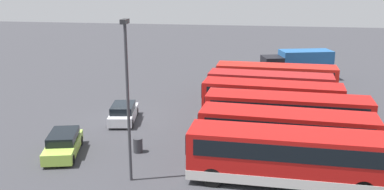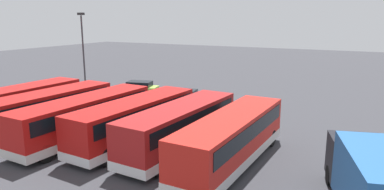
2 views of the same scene
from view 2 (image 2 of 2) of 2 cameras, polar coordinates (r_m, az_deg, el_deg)
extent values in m
plane|color=#38383D|center=(34.98, -0.72, -1.49)|extent=(140.00, 140.00, 0.00)
cube|color=red|center=(20.54, 6.43, -6.80)|extent=(2.93, 11.09, 2.60)
cube|color=silver|center=(20.90, 6.37, -9.45)|extent=(2.97, 11.13, 0.55)
cube|color=black|center=(20.36, 6.48, -5.20)|extent=(2.96, 10.29, 0.90)
cube|color=black|center=(25.37, 11.35, -1.84)|extent=(2.25, 0.14, 1.10)
cylinder|color=black|center=(24.90, 7.68, -6.05)|extent=(0.34, 1.11, 1.10)
cylinder|color=black|center=(24.22, 12.66, -6.78)|extent=(0.34, 1.11, 1.10)
cylinder|color=black|center=(18.04, -2.29, -13.31)|extent=(0.34, 1.11, 1.10)
cylinder|color=black|center=(17.09, 4.39, -14.88)|extent=(0.34, 1.11, 1.10)
cube|color=#A51919|center=(22.55, -1.85, -4.97)|extent=(3.21, 10.60, 2.60)
cube|color=silver|center=(22.88, -1.84, -7.42)|extent=(3.26, 10.64, 0.55)
cube|color=black|center=(22.38, -1.86, -3.50)|extent=(3.22, 9.81, 0.90)
cube|color=black|center=(26.81, 4.23, -0.87)|extent=(2.25, 0.20, 1.10)
cylinder|color=black|center=(26.56, 0.60, -4.76)|extent=(0.37, 1.12, 1.10)
cylinder|color=black|center=(25.55, 4.98, -5.51)|extent=(0.37, 1.12, 1.10)
cylinder|color=black|center=(20.69, -10.34, -10.04)|extent=(0.37, 1.12, 1.10)
cylinder|color=black|center=(19.38, -5.22, -11.47)|extent=(0.37, 1.12, 1.10)
cube|color=#B71411|center=(24.27, -9.10, -3.87)|extent=(3.29, 10.87, 2.60)
cube|color=silver|center=(24.57, -9.02, -6.16)|extent=(3.33, 10.91, 0.55)
cube|color=black|center=(24.11, -9.15, -2.50)|extent=(3.30, 10.08, 0.90)
cube|color=black|center=(28.30, -2.09, -0.14)|extent=(2.25, 0.22, 1.10)
cylinder|color=black|center=(28.22, -5.58, -3.79)|extent=(0.38, 1.12, 1.10)
cylinder|color=black|center=(26.98, -1.73, -4.49)|extent=(0.38, 1.12, 1.10)
cylinder|color=black|center=(22.72, -17.73, -8.37)|extent=(0.38, 1.12, 1.10)
cylinder|color=black|center=(21.16, -13.65, -9.68)|extent=(0.38, 1.12, 1.10)
cube|color=#B71411|center=(25.83, -16.85, -3.26)|extent=(3.04, 11.36, 2.60)
cube|color=silver|center=(26.11, -16.71, -5.43)|extent=(3.08, 11.40, 0.55)
cube|color=black|center=(25.68, -16.94, -1.97)|extent=(3.06, 10.56, 0.90)
cube|color=black|center=(29.72, -9.04, 0.32)|extent=(2.25, 0.16, 1.10)
cylinder|color=black|center=(29.78, -12.34, -3.16)|extent=(0.35, 1.11, 1.10)
cylinder|color=black|center=(28.36, -8.94, -3.80)|extent=(0.35, 1.11, 1.10)
cylinder|color=black|center=(24.49, -25.75, -7.53)|extent=(0.35, 1.11, 1.10)
cylinder|color=black|center=(22.75, -22.48, -8.71)|extent=(0.35, 1.11, 1.10)
cube|color=#B71411|center=(28.73, -22.08, -2.09)|extent=(3.22, 10.72, 2.60)
cube|color=silver|center=(28.98, -21.91, -4.06)|extent=(3.26, 10.76, 0.55)
cube|color=black|center=(28.59, -22.17, -0.93)|extent=(3.23, 9.92, 0.90)
cube|color=black|center=(31.97, -14.60, 0.92)|extent=(2.25, 0.20, 1.10)
cylinder|color=black|center=(32.20, -17.66, -2.29)|extent=(0.37, 1.12, 1.10)
cylinder|color=black|center=(30.59, -14.85, -2.88)|extent=(0.37, 1.12, 1.10)
cylinder|color=black|center=(26.04, -27.18, -6.52)|extent=(0.37, 1.12, 1.10)
cube|color=#B71411|center=(31.56, -26.04, -1.21)|extent=(2.89, 10.56, 2.60)
cube|color=silver|center=(31.79, -25.87, -3.01)|extent=(2.93, 10.60, 0.55)
cube|color=black|center=(31.44, -26.15, -0.15)|extent=(2.93, 9.76, 0.90)
cube|color=black|center=(34.62, -19.04, 1.49)|extent=(2.25, 0.13, 1.10)
cylinder|color=black|center=(34.91, -21.82, -1.49)|extent=(0.34, 1.11, 1.10)
cylinder|color=black|center=(33.22, -19.35, -1.97)|extent=(0.34, 1.11, 1.10)
cube|color=#235999|center=(16.20, 27.89, -13.05)|extent=(3.88, 5.97, 2.80)
cube|color=black|center=(19.65, 24.83, -9.28)|extent=(2.94, 2.60, 2.20)
cylinder|color=black|center=(19.79, 21.31, -11.95)|extent=(0.54, 1.04, 1.00)
cylinder|color=black|center=(20.31, 27.74, -11.92)|extent=(0.54, 1.04, 1.00)
cube|color=#A5D14C|center=(40.12, -8.68, 0.94)|extent=(4.70, 2.84, 0.70)
cube|color=black|center=(39.93, -8.44, 1.80)|extent=(2.96, 2.24, 0.55)
cylinder|color=black|center=(40.05, -11.21, 0.51)|extent=(0.67, 0.37, 0.64)
cylinder|color=black|center=(41.49, -10.32, 0.96)|extent=(0.67, 0.37, 0.64)
cylinder|color=black|center=(38.88, -6.91, 0.31)|extent=(0.67, 0.37, 0.64)
cylinder|color=black|center=(40.35, -6.15, 0.77)|extent=(0.67, 0.37, 0.64)
cube|color=silver|center=(35.07, -1.15, -0.57)|extent=(4.53, 2.47, 0.70)
cube|color=black|center=(35.00, -1.47, 0.45)|extent=(2.81, 2.03, 0.55)
cylinder|color=black|center=(35.40, 1.64, -0.80)|extent=(0.67, 0.32, 0.64)
cylinder|color=black|center=(33.91, 0.88, -1.38)|extent=(0.67, 0.32, 0.64)
cylinder|color=black|center=(36.37, -3.04, -0.46)|extent=(0.67, 0.32, 0.64)
cylinder|color=black|center=(34.92, -3.98, -1.01)|extent=(0.67, 0.32, 0.64)
cylinder|color=#38383D|center=(37.31, -17.03, 5.54)|extent=(0.16, 0.16, 8.59)
cube|color=#262628|center=(37.09, -17.47, 12.37)|extent=(0.70, 0.30, 0.24)
cylinder|color=#333338|center=(35.92, -11.41, -0.59)|extent=(0.60, 0.60, 0.95)
camera|label=1|loc=(50.77, -40.85, 12.26)|focal=39.96mm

